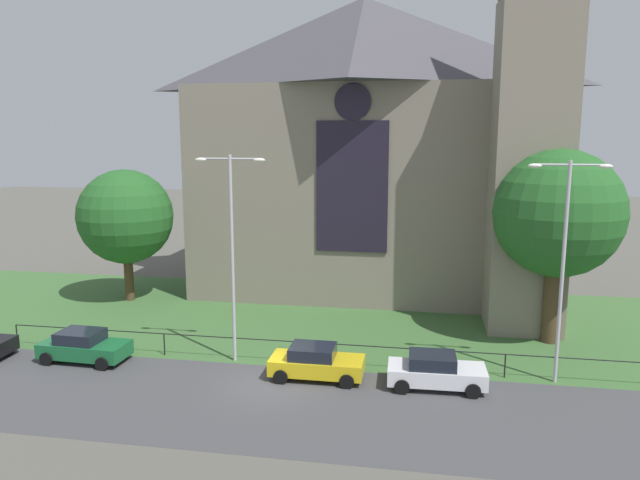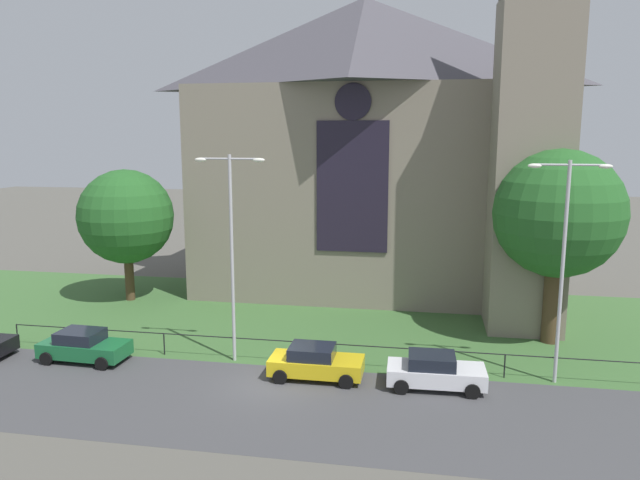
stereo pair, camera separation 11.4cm
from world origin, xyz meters
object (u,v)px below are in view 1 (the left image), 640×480
Objects in this scene: parked_car_yellow at (316,362)px; parked_car_white at (436,371)px; tree_left_far at (126,217)px; streetlamp_far at (564,247)px; streetlamp_near at (232,236)px; parked_car_green at (84,346)px; church_building at (373,143)px; tree_right_near at (558,214)px.

parked_car_yellow is 0.99× the size of parked_car_white.
streetlamp_far reaches higher than tree_left_far.
tree_left_far is 13.82m from streetlamp_near.
tree_left_far reaches higher than parked_car_yellow.
parked_car_white is at bearing 1.48° from parked_car_green.
tree_left_far is (-15.55, -5.89, -4.69)m from church_building.
church_building is at bearing 86.46° from parked_car_yellow.
streetlamp_far is 7.66m from parked_car_white.
church_building is 17.27m from tree_left_far.
streetlamp_near is (-5.27, -15.12, -4.10)m from church_building.
streetlamp_far reaches higher than parked_car_white.
tree_right_near is at bearing 47.42° from parked_car_white.
tree_left_far is at bearing 138.08° from streetlamp_near.
streetlamp_near is at bearing 161.54° from parked_car_yellow.
church_building is 2.55× the size of tree_right_near.
streetlamp_near reaches higher than parked_car_green.
parked_car_white is (19.85, -10.76, -4.84)m from tree_left_far.
church_building reaches higher than parked_car_white.
parked_car_green is at bearing -73.73° from tree_left_far.
parked_car_green is at bearing -127.17° from church_building.
church_building is 19.66m from parked_car_white.
tree_left_far reaches higher than parked_car_green.
parked_car_green is 11.48m from parked_car_yellow.
parked_car_yellow is at bearing -172.34° from streetlamp_far.
streetlamp_far is (-0.83, -5.49, -0.73)m from tree_right_near.
tree_right_near is 14.64m from parked_car_yellow.
parked_car_yellow is (14.56, -10.65, -4.84)m from tree_left_far.
tree_right_near is at bearing 18.77° from parked_car_green.
tree_left_far is 2.03× the size of parked_car_green.
parked_car_yellow is (4.28, -1.42, -5.43)m from streetlamp_near.
streetlamp_near is at bearing -180.00° from streetlamp_far.
streetlamp_far is (14.84, 0.00, -0.08)m from streetlamp_near.
tree_right_near reaches higher than streetlamp_near.
streetlamp_near is 2.37× the size of parked_car_yellow.
tree_right_near is 1.02× the size of streetlamp_near.
church_building is 6.19× the size of parked_car_yellow.
parked_car_white is (-5.27, -1.53, -5.35)m from streetlamp_far.
church_building reaches higher than parked_car_green.
tree_left_far is 12.01m from parked_car_green.
parked_car_white is at bearing -130.97° from tree_right_near.
church_building is 2.65× the size of streetlamp_far.
streetlamp_far reaches higher than parked_car_yellow.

